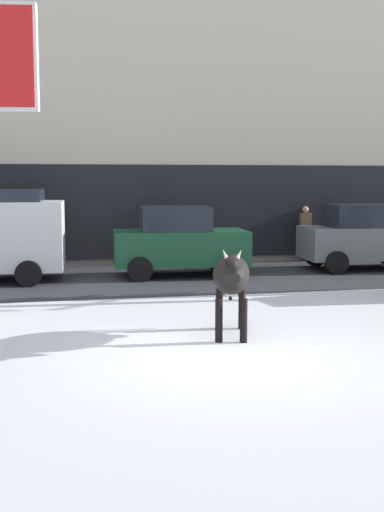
# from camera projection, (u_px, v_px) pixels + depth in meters

# --- Properties ---
(ground_plane) EXTENTS (120.00, 120.00, 0.00)m
(ground_plane) POSITION_uv_depth(u_px,v_px,m) (226.00, 358.00, 9.61)
(ground_plane) COLOR white
(road_strip) EXTENTS (60.00, 5.60, 0.01)m
(road_strip) POSITION_uv_depth(u_px,v_px,m) (147.00, 278.00, 17.30)
(road_strip) COLOR #333338
(road_strip) RESTS_ON ground
(building_facade) EXTENTS (44.00, 6.10, 13.00)m
(building_facade) POSITION_uv_depth(u_px,v_px,m) (120.00, 61.00, 22.18)
(building_facade) COLOR #BCB29E
(building_facade) RESTS_ON ground
(cow_black) EXTENTS (0.94, 1.93, 1.54)m
(cow_black) POSITION_uv_depth(u_px,v_px,m) (231.00, 276.00, 10.84)
(cow_black) COLOR black
(cow_black) RESTS_ON ground
(car_darkgreen_hatchback) EXTENTS (3.60, 2.10, 1.86)m
(car_darkgreen_hatchback) POSITION_uv_depth(u_px,v_px,m) (179.00, 241.00, 17.64)
(car_darkgreen_hatchback) COLOR #194C2D
(car_darkgreen_hatchback) RESTS_ON ground
(car_grey_hatchback) EXTENTS (3.60, 2.10, 1.86)m
(car_grey_hatchback) POSITION_uv_depth(u_px,v_px,m) (363.00, 237.00, 18.98)
(car_grey_hatchback) COLOR slate
(car_grey_hatchback) RESTS_ON ground
(pedestrian_by_cars) EXTENTS (0.36, 0.24, 1.73)m
(pedestrian_by_cars) POSITION_uv_depth(u_px,v_px,m) (305.00, 233.00, 20.91)
(pedestrian_by_cars) COLOR #282833
(pedestrian_by_cars) RESTS_ON ground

